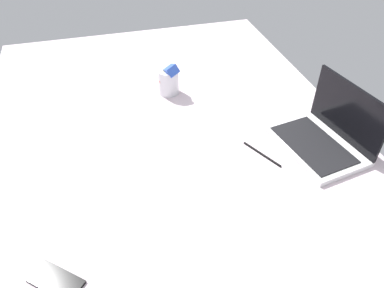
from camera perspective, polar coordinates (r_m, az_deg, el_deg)
name	(u,v)px	position (r cm, az deg, el deg)	size (l,w,h in cm)	color
bed_mattress	(167,140)	(153.09, -3.87, 0.69)	(180.00, 140.00, 18.00)	silver
laptop	(325,136)	(141.36, 19.65, 1.16)	(36.38, 28.20, 23.00)	silver
snack_cup	(169,80)	(162.20, -3.61, 9.71)	(9.71, 9.23, 14.89)	silver
cell_phone	(56,281)	(106.45, -20.12, -19.10)	(6.80, 14.00, 0.80)	black
charger_cable	(262,154)	(134.10, 10.66, -1.56)	(17.00, 0.60, 0.60)	black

